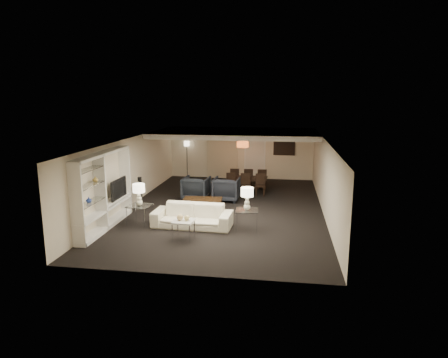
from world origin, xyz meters
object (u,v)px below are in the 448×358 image
floor_speaker (140,191)px  coffee_table (203,206)px  chair_nl (231,184)px  chair_fr (262,179)px  side_table_right (247,220)px  chair_nr (260,185)px  television (115,188)px  chair_fm (248,178)px  marble_table (184,230)px  armchair_left (196,188)px  table_lamp_right (247,199)px  chair_fl (235,178)px  vase_blue (89,200)px  pendant_light (243,144)px  armchair_right (226,189)px  sofa (192,216)px  vase_amber (95,179)px  dining_table (247,185)px  table_lamp_left (139,195)px  side_table_left (140,215)px  chair_nm (245,185)px  floor_lamp (187,160)px

floor_speaker → coffee_table: bearing=-15.5°
chair_nl → chair_fr: size_ratio=1.00×
side_table_right → chair_nr: size_ratio=0.76×
television → chair_fm: bearing=-36.3°
marble_table → armchair_left: bearing=97.8°
table_lamp_right → television: 4.32m
side_table_right → chair_nl: (-1.05, 4.25, 0.13)m
chair_fl → chair_fr: (1.20, 0.00, 0.00)m
armchair_left → marble_table: size_ratio=1.79×
vase_blue → floor_speaker: bearing=86.9°
pendant_light → chair_fr: bearing=-6.3°
armchair_right → chair_fl: (0.05, 2.25, -0.01)m
pendant_light → sofa: (-0.98, -5.65, -1.56)m
side_table_right → chair_fl: bearing=100.7°
vase_amber → dining_table: size_ratio=0.10×
pendant_light → floor_speaker: 5.13m
table_lamp_right → floor_speaker: table_lamp_right is taller
table_lamp_left → floor_speaker: 2.26m
side_table_left → dining_table: size_ratio=0.40×
chair_fl → side_table_left: bearing=63.1°
side_table_right → dining_table: (-0.45, 4.90, -0.02)m
table_lamp_right → television: television is taller
side_table_left → chair_nm: 5.18m
side_table_right → television: television is taller
chair_fm → chair_fr: same height
table_lamp_left → floor_speaker: size_ratio=0.64×
chair_nr → chair_fm: size_ratio=1.00×
vase_amber → chair_fm: bearing=59.2°
floor_speaker → chair_nr: floor_speaker is taller
pendant_light → vase_blue: (-3.61, -7.08, -0.78)m
dining_table → chair_nl: bearing=-131.8°
sofa → coffee_table: bearing=92.9°
armchair_left → pendant_light: bearing=-119.0°
vase_blue → floor_lamp: 8.81m
armchair_right → table_lamp_right: (1.10, -3.30, 0.52)m
marble_table → television: bearing=151.8°
side_table_right → vase_blue: size_ratio=3.96×
pendant_light → floor_lamp: 3.53m
vase_blue → chair_nm: size_ratio=0.19×
sofa → vase_amber: bearing=-156.9°
chair_fm → armchair_left: bearing=44.5°
side_table_right → marble_table: side_table_right is taller
side_table_right → pendant_light: bearing=97.3°
armchair_left → chair_fm: (1.85, 2.25, -0.01)m
armchair_left → chair_nm: bearing=-147.9°
chair_nl → chair_fl: (-0.00, 1.30, 0.00)m
chair_fl → chair_fm: bearing=176.1°
armchair_right → vase_amber: bearing=55.3°
table_lamp_left → chair_nm: table_lamp_left is taller
dining_table → chair_nr: chair_nr is taller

